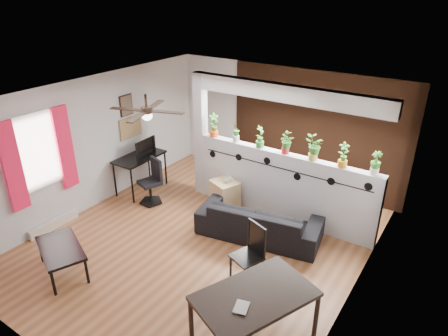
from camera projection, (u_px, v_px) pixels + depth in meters
room_shell at (200, 175)px, 6.54m from camera, size 6.30×7.10×2.90m
partition_wall at (283, 186)px, 7.53m from camera, size 3.60×0.18×1.35m
ceiling_header at (289, 94)px, 6.78m from camera, size 3.60×0.18×0.30m
pier_column at (201, 135)px, 8.23m from camera, size 0.22×0.20×2.60m
brick_panel at (316, 133)px, 8.37m from camera, size 3.90×0.05×2.60m
vine_decal at (282, 169)px, 7.29m from camera, size 3.31×0.01×0.30m
window_assembly at (39, 154)px, 6.83m from camera, size 0.09×1.30×1.55m
baseboard_heater at (54, 224)px, 7.42m from camera, size 0.08×1.00×0.18m
corkboard at (130, 127)px, 8.53m from camera, size 0.03×0.60×0.45m
framed_art at (126, 105)px, 8.28m from camera, size 0.03×0.34×0.44m
ceiling_fan at (147, 112)px, 6.28m from camera, size 1.19×1.19×0.43m
potted_plant_0 at (214, 124)px, 7.93m from camera, size 0.32×0.32×0.48m
potted_plant_1 at (236, 132)px, 7.69m from camera, size 0.21×0.22×0.37m
potted_plant_2 at (260, 136)px, 7.41m from camera, size 0.18×0.22×0.43m
potted_plant_3 at (286, 143)px, 7.16m from camera, size 0.24×0.22×0.39m
potted_plant_4 at (314, 147)px, 6.88m from camera, size 0.28×0.25×0.44m
potted_plant_5 at (344, 154)px, 6.62m from camera, size 0.28×0.27×0.44m
potted_plant_6 at (376, 163)px, 6.36m from camera, size 0.21×0.18×0.40m
sofa at (259, 221)px, 7.11m from camera, size 2.19×1.18×0.61m
cube_shelf at (225, 195)px, 7.98m from camera, size 0.63×0.60×0.61m
cup at (227, 180)px, 7.80m from camera, size 0.18×0.18×0.11m
computer_desk at (140, 159)px, 8.52m from camera, size 0.60×1.13×0.81m
monitor at (144, 150)px, 8.56m from camera, size 0.34×0.08×0.19m
office_chair at (152, 184)px, 8.16m from camera, size 0.50×0.51×0.95m
dining_table at (255, 300)px, 4.82m from camera, size 1.36×1.65×0.78m
book at (235, 306)px, 4.60m from camera, size 0.21×0.25×0.02m
folding_chair at (252, 249)px, 5.91m from camera, size 0.52×0.52×1.00m
coffee_table at (61, 250)px, 6.16m from camera, size 1.15×0.91×0.47m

